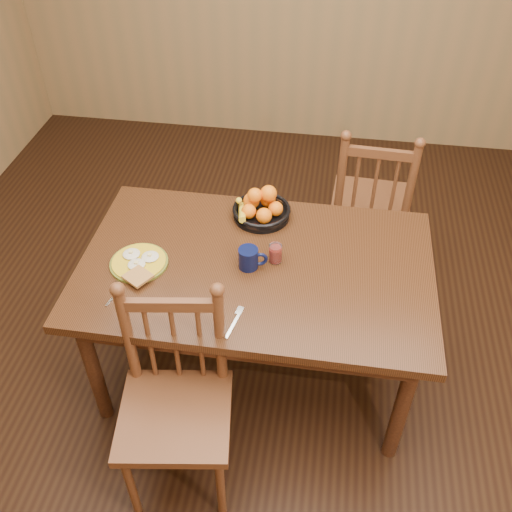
# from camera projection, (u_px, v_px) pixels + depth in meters

# --- Properties ---
(room) EXTENTS (4.52, 5.02, 2.72)m
(room) POSITION_uv_depth(u_px,v_px,m) (256.00, 149.00, 2.18)
(room) COLOR black
(room) RESTS_ON ground
(dining_table) EXTENTS (1.60, 1.00, 0.75)m
(dining_table) POSITION_uv_depth(u_px,v_px,m) (256.00, 278.00, 2.64)
(dining_table) COLOR black
(dining_table) RESTS_ON ground
(chair_far) EXTENTS (0.48, 0.46, 1.00)m
(chair_far) POSITION_uv_depth(u_px,v_px,m) (371.00, 203.00, 3.36)
(chair_far) COLOR #4A2B16
(chair_far) RESTS_ON ground
(chair_near) EXTENTS (0.51, 0.49, 1.00)m
(chair_near) POSITION_uv_depth(u_px,v_px,m) (176.00, 404.00, 2.34)
(chair_near) COLOR #4A2B16
(chair_near) RESTS_ON ground
(breakfast_plate) EXTENTS (0.26, 0.31, 0.04)m
(breakfast_plate) POSITION_uv_depth(u_px,v_px,m) (139.00, 263.00, 2.57)
(breakfast_plate) COLOR #59601E
(breakfast_plate) RESTS_ON dining_table
(fork) EXTENTS (0.05, 0.18, 0.00)m
(fork) POSITION_uv_depth(u_px,v_px,m) (235.00, 320.00, 2.33)
(fork) COLOR silver
(fork) RESTS_ON dining_table
(spoon) EXTENTS (0.05, 0.16, 0.01)m
(spoon) POSITION_uv_depth(u_px,v_px,m) (116.00, 288.00, 2.46)
(spoon) COLOR silver
(spoon) RESTS_ON dining_table
(coffee_mug) EXTENTS (0.13, 0.09, 0.10)m
(coffee_mug) POSITION_uv_depth(u_px,v_px,m) (249.00, 258.00, 2.54)
(coffee_mug) COLOR black
(coffee_mug) RESTS_ON dining_table
(juice_glass) EXTENTS (0.06, 0.06, 0.09)m
(juice_glass) POSITION_uv_depth(u_px,v_px,m) (275.00, 254.00, 2.57)
(juice_glass) COLOR silver
(juice_glass) RESTS_ON dining_table
(fruit_bowl) EXTENTS (0.29, 0.29, 0.17)m
(fruit_bowl) POSITION_uv_depth(u_px,v_px,m) (261.00, 208.00, 2.81)
(fruit_bowl) COLOR black
(fruit_bowl) RESTS_ON dining_table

